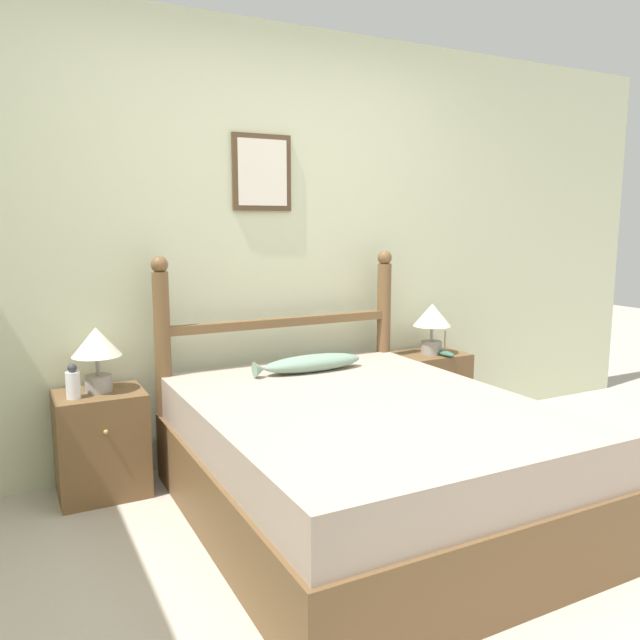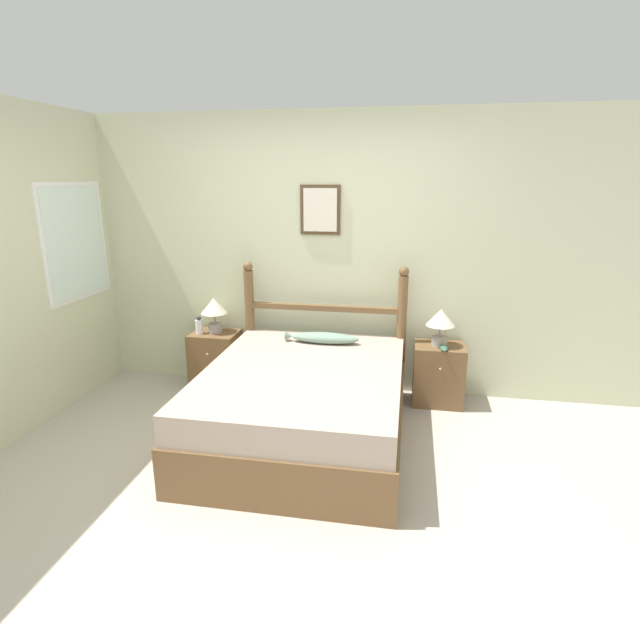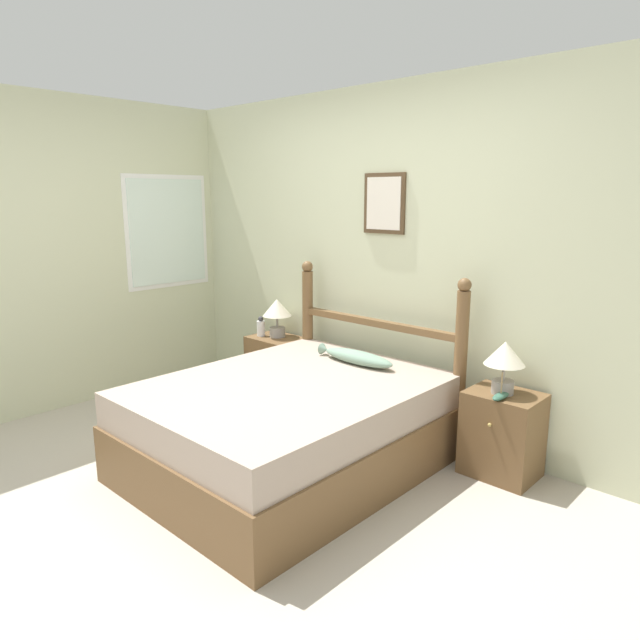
{
  "view_description": "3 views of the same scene",
  "coord_description": "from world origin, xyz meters",
  "px_view_note": "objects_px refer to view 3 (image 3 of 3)",
  "views": [
    {
      "loc": [
        -1.38,
        -1.78,
        1.41
      ],
      "look_at": [
        0.11,
        1.11,
        0.9
      ],
      "focal_mm": 35.0,
      "sensor_mm": 36.0,
      "label": 1
    },
    {
      "loc": [
        0.84,
        -2.81,
        1.97
      ],
      "look_at": [
        0.17,
        0.94,
        0.89
      ],
      "focal_mm": 28.0,
      "sensor_mm": 36.0,
      "label": 2
    },
    {
      "loc": [
        2.6,
        -1.76,
        1.76
      ],
      "look_at": [
        0.06,
        0.97,
        0.94
      ],
      "focal_mm": 32.0,
      "sensor_mm": 36.0,
      "label": 3
    }
  ],
  "objects_px": {
    "nightstand_right": "(502,434)",
    "bottle": "(261,327)",
    "table_lamp_left": "(277,311)",
    "fish_pillow": "(356,357)",
    "model_boat": "(501,396)",
    "nightstand_left": "(276,367)",
    "bed": "(289,426)",
    "table_lamp_right": "(505,358)"
  },
  "relations": [
    {
      "from": "bed",
      "to": "bottle",
      "type": "bearing_deg",
      "value": 145.75
    },
    {
      "from": "fish_pillow",
      "to": "model_boat",
      "type": "bearing_deg",
      "value": 6.56
    },
    {
      "from": "fish_pillow",
      "to": "table_lamp_right",
      "type": "bearing_deg",
      "value": 12.06
    },
    {
      "from": "bed",
      "to": "bottle",
      "type": "xyz_separation_m",
      "value": [
        -1.18,
        0.8,
        0.34
      ]
    },
    {
      "from": "bottle",
      "to": "nightstand_right",
      "type": "bearing_deg",
      "value": 1.4
    },
    {
      "from": "bed",
      "to": "fish_pillow",
      "type": "xyz_separation_m",
      "value": [
        0.04,
        0.63,
        0.34
      ]
    },
    {
      "from": "bottle",
      "to": "fish_pillow",
      "type": "height_order",
      "value": "bottle"
    },
    {
      "from": "bed",
      "to": "fish_pillow",
      "type": "height_order",
      "value": "fish_pillow"
    },
    {
      "from": "bed",
      "to": "table_lamp_left",
      "type": "distance_m",
      "value": 1.45
    },
    {
      "from": "nightstand_right",
      "to": "bottle",
      "type": "xyz_separation_m",
      "value": [
        -2.24,
        -0.05,
        0.35
      ]
    },
    {
      "from": "table_lamp_left",
      "to": "bottle",
      "type": "height_order",
      "value": "table_lamp_left"
    },
    {
      "from": "nightstand_left",
      "to": "table_lamp_left",
      "type": "height_order",
      "value": "table_lamp_left"
    },
    {
      "from": "table_lamp_right",
      "to": "nightstand_left",
      "type": "bearing_deg",
      "value": 179.51
    },
    {
      "from": "table_lamp_left",
      "to": "model_boat",
      "type": "relative_size",
      "value": 1.81
    },
    {
      "from": "bed",
      "to": "model_boat",
      "type": "xyz_separation_m",
      "value": [
        1.08,
        0.75,
        0.28
      ]
    },
    {
      "from": "nightstand_left",
      "to": "fish_pillow",
      "type": "distance_m",
      "value": 1.18
    },
    {
      "from": "nightstand_left",
      "to": "table_lamp_right",
      "type": "height_order",
      "value": "table_lamp_right"
    },
    {
      "from": "table_lamp_left",
      "to": "fish_pillow",
      "type": "relative_size",
      "value": 0.52
    },
    {
      "from": "table_lamp_left",
      "to": "bottle",
      "type": "relative_size",
      "value": 1.91
    },
    {
      "from": "bed",
      "to": "fish_pillow",
      "type": "relative_size",
      "value": 2.93
    },
    {
      "from": "nightstand_right",
      "to": "model_boat",
      "type": "relative_size",
      "value": 2.97
    },
    {
      "from": "table_lamp_left",
      "to": "table_lamp_right",
      "type": "height_order",
      "value": "same"
    },
    {
      "from": "bed",
      "to": "model_boat",
      "type": "relative_size",
      "value": 10.31
    },
    {
      "from": "model_boat",
      "to": "nightstand_left",
      "type": "bearing_deg",
      "value": 176.99
    },
    {
      "from": "nightstand_right",
      "to": "bottle",
      "type": "height_order",
      "value": "bottle"
    },
    {
      "from": "nightstand_right",
      "to": "fish_pillow",
      "type": "xyz_separation_m",
      "value": [
        -1.01,
        -0.23,
        0.36
      ]
    },
    {
      "from": "nightstand_left",
      "to": "table_lamp_left",
      "type": "distance_m",
      "value": 0.5
    },
    {
      "from": "bed",
      "to": "nightstand_left",
      "type": "height_order",
      "value": "bed"
    },
    {
      "from": "nightstand_left",
      "to": "bottle",
      "type": "relative_size",
      "value": 3.13
    },
    {
      "from": "table_lamp_left",
      "to": "table_lamp_right",
      "type": "relative_size",
      "value": 1.0
    },
    {
      "from": "table_lamp_right",
      "to": "model_boat",
      "type": "relative_size",
      "value": 1.81
    },
    {
      "from": "nightstand_left",
      "to": "nightstand_right",
      "type": "height_order",
      "value": "same"
    },
    {
      "from": "nightstand_left",
      "to": "nightstand_right",
      "type": "bearing_deg",
      "value": 0.0
    },
    {
      "from": "table_lamp_right",
      "to": "model_boat",
      "type": "height_order",
      "value": "table_lamp_right"
    },
    {
      "from": "bed",
      "to": "table_lamp_left",
      "type": "bearing_deg",
      "value": 140.07
    },
    {
      "from": "model_boat",
      "to": "bed",
      "type": "bearing_deg",
      "value": -145.37
    },
    {
      "from": "bed",
      "to": "model_boat",
      "type": "height_order",
      "value": "model_boat"
    },
    {
      "from": "bottle",
      "to": "model_boat",
      "type": "relative_size",
      "value": 0.95
    },
    {
      "from": "nightstand_right",
      "to": "table_lamp_right",
      "type": "height_order",
      "value": "table_lamp_right"
    },
    {
      "from": "bottle",
      "to": "fish_pillow",
      "type": "bearing_deg",
      "value": -8.21
    },
    {
      "from": "nightstand_left",
      "to": "table_lamp_left",
      "type": "relative_size",
      "value": 1.64
    },
    {
      "from": "nightstand_left",
      "to": "nightstand_right",
      "type": "distance_m",
      "value": 2.11
    }
  ]
}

